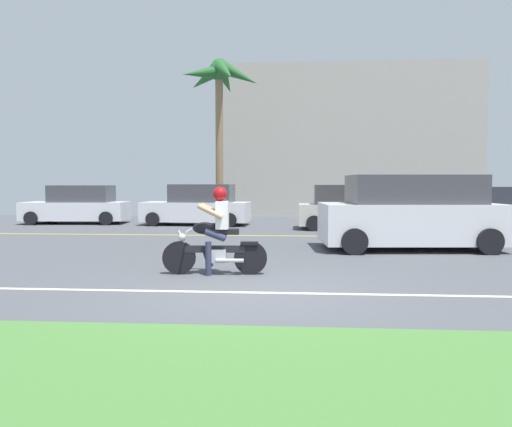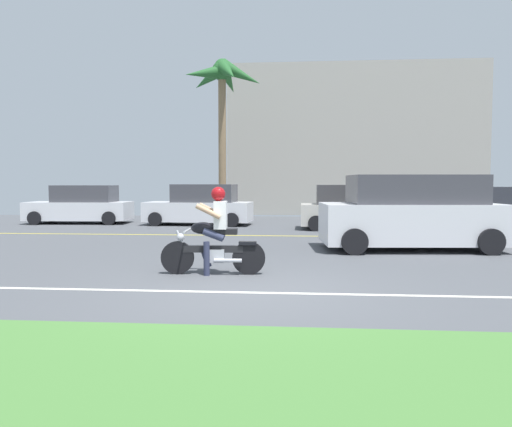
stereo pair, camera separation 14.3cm
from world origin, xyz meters
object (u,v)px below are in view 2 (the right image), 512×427
suv_nearby (412,213)px  parked_car_3 (509,209)px  parked_car_1 (200,206)px  palm_tree_0 (222,84)px  motorcyclist (214,237)px  parked_car_0 (81,206)px  parked_car_2 (351,209)px

suv_nearby → parked_car_3: size_ratio=1.32×
suv_nearby → parked_car_3: bearing=52.1°
suv_nearby → parked_car_1: bearing=134.6°
palm_tree_0 → motorcyclist: bearing=-81.9°
motorcyclist → parked_car_1: (-2.46, 11.06, 0.07)m
parked_car_0 → motorcyclist: bearing=-56.1°
parked_car_2 → parked_car_3: bearing=5.8°
parked_car_1 → palm_tree_0: palm_tree_0 is taller
parked_car_1 → parked_car_3: parked_car_1 is taller
suv_nearby → parked_car_3: suv_nearby is taller
parked_car_3 → palm_tree_0: size_ratio=0.49×
motorcyclist → parked_car_2: motorcyclist is taller
parked_car_3 → palm_tree_0: palm_tree_0 is taller
suv_nearby → palm_tree_0: palm_tree_0 is taller
suv_nearby → parked_car_2: suv_nearby is taller
palm_tree_0 → parked_car_1: bearing=-97.8°
suv_nearby → parked_car_1: size_ratio=1.09×
suv_nearby → parked_car_0: (-12.18, 7.44, -0.18)m
parked_car_0 → parked_car_2: size_ratio=1.14×
parked_car_0 → parked_car_3: 17.11m
suv_nearby → motorcyclist: bearing=-138.5°
parked_car_3 → suv_nearby: bearing=-127.9°
parked_car_0 → parked_car_3: parked_car_0 is taller
parked_car_0 → palm_tree_0: palm_tree_0 is taller
motorcyclist → palm_tree_0: palm_tree_0 is taller
parked_car_3 → palm_tree_0: bearing=160.8°
parked_car_1 → suv_nearby: bearing=-45.4°
parked_car_2 → parked_car_3: parked_car_2 is taller
suv_nearby → parked_car_2: size_ratio=1.26×
parked_car_1 → parked_car_2: bearing=-13.2°
suv_nearby → palm_tree_0: bearing=122.5°
parked_car_3 → parked_car_0: bearing=176.1°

